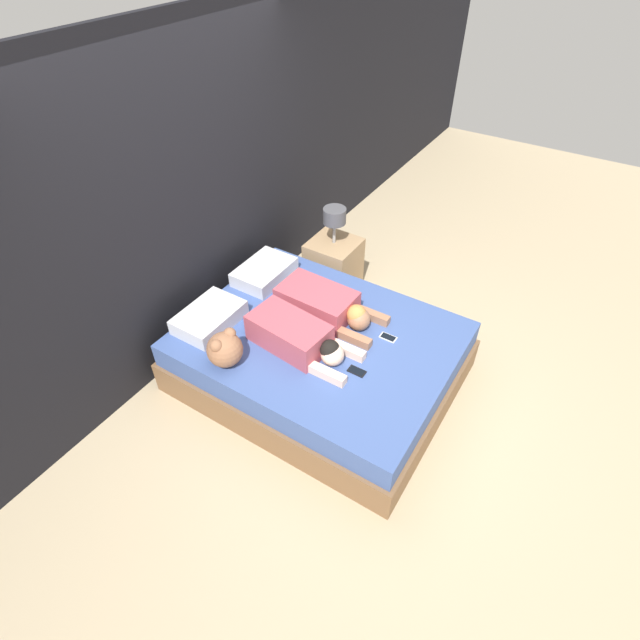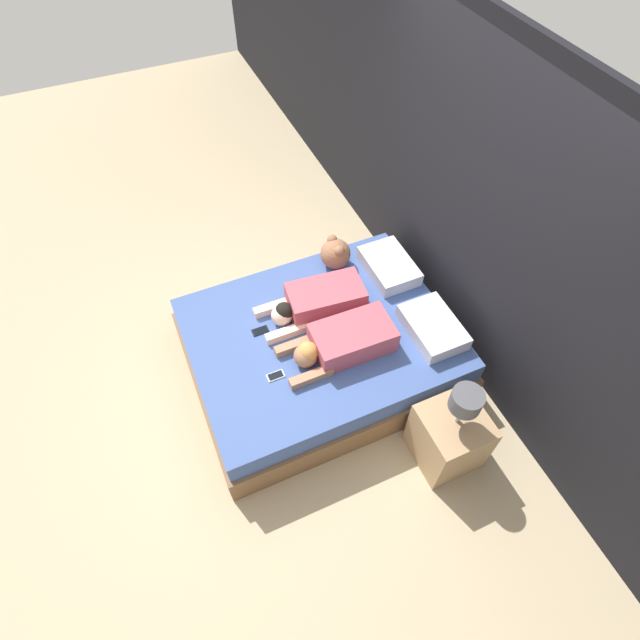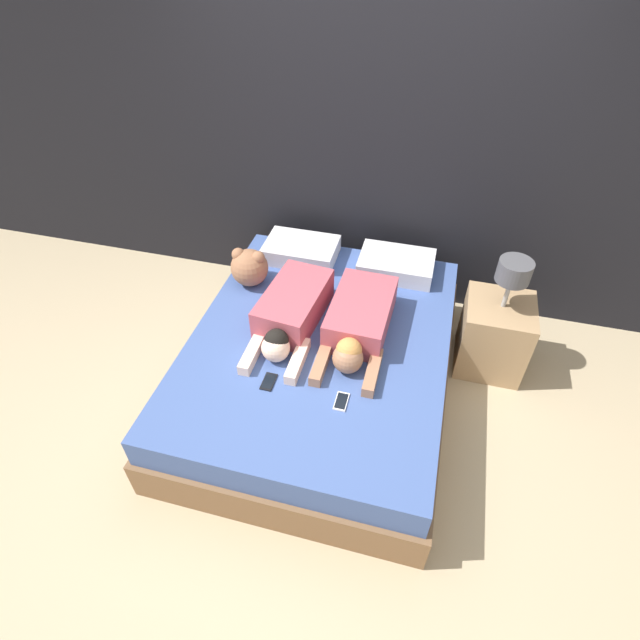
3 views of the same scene
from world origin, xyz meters
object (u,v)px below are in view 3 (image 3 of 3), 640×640
(pillow_head_left, at_px, (301,250))
(pillow_head_right, at_px, (396,265))
(cell_phone_right, at_px, (341,401))
(cell_phone_left, at_px, (269,382))
(person_left, at_px, (291,313))
(plush_toy, at_px, (249,267))
(bed, at_px, (320,364))
(nightstand, at_px, (494,332))
(person_right, at_px, (358,323))

(pillow_head_left, xyz_separation_m, pillow_head_right, (0.73, 0.00, 0.00))
(cell_phone_right, bearing_deg, cell_phone_left, 175.69)
(pillow_head_right, bearing_deg, person_left, -127.46)
(plush_toy, bearing_deg, pillow_head_right, 21.80)
(pillow_head_right, distance_m, cell_phone_right, 1.30)
(person_left, distance_m, cell_phone_right, 0.72)
(bed, height_order, pillow_head_right, pillow_head_right)
(nightstand, bearing_deg, person_right, -152.80)
(bed, distance_m, person_left, 0.42)
(person_left, xyz_separation_m, person_right, (0.44, 0.02, -0.01))
(person_right, distance_m, plush_toy, 0.92)
(person_left, height_order, plush_toy, plush_toy)
(bed, height_order, cell_phone_left, cell_phone_left)
(person_left, distance_m, cell_phone_left, 0.51)
(bed, height_order, person_right, person_right)
(cell_phone_right, height_order, plush_toy, plush_toy)
(nightstand, bearing_deg, cell_phone_right, -130.53)
(bed, xyz_separation_m, pillow_head_right, (0.36, 0.82, 0.32))
(cell_phone_right, height_order, nightstand, nightstand)
(bed, bearing_deg, cell_phone_left, -113.83)
(plush_toy, bearing_deg, cell_phone_right, -45.64)
(cell_phone_right, relative_size, plush_toy, 0.47)
(pillow_head_right, distance_m, cell_phone_left, 1.38)
(cell_phone_right, bearing_deg, plush_toy, 134.36)
(pillow_head_left, relative_size, person_right, 0.60)
(bed, bearing_deg, person_left, 163.01)
(pillow_head_left, height_order, person_left, person_left)
(cell_phone_right, bearing_deg, nightstand, 49.47)
(bed, distance_m, cell_phone_left, 0.54)
(bed, relative_size, plush_toy, 7.60)
(cell_phone_left, bearing_deg, plush_toy, 116.62)
(pillow_head_left, distance_m, pillow_head_right, 0.73)
(pillow_head_left, height_order, plush_toy, plush_toy)
(pillow_head_right, distance_m, nightstand, 0.84)
(person_right, bearing_deg, cell_phone_right, -87.74)
(bed, height_order, plush_toy, plush_toy)
(pillow_head_right, relative_size, cell_phone_right, 4.11)
(pillow_head_left, distance_m, person_right, 0.94)
(person_right, xyz_separation_m, cell_phone_right, (0.02, -0.56, -0.10))
(pillow_head_left, distance_m, plush_toy, 0.48)
(pillow_head_right, bearing_deg, cell_phone_right, -95.10)
(person_left, height_order, person_right, person_left)
(cell_phone_left, bearing_deg, person_right, 51.45)
(bed, height_order, nightstand, nightstand)
(person_left, bearing_deg, cell_phone_left, -87.94)
(person_right, bearing_deg, bed, -158.67)
(pillow_head_right, distance_m, person_left, 0.95)
(plush_toy, height_order, nightstand, nightstand)
(person_left, distance_m, nightstand, 1.45)
(pillow_head_left, xyz_separation_m, person_left, (0.15, -0.75, 0.04))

